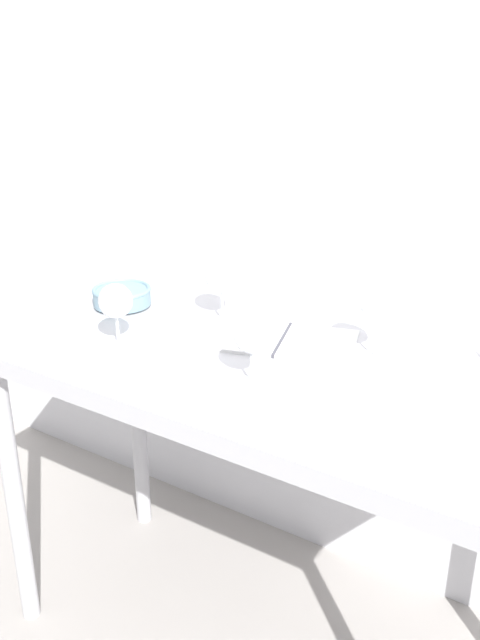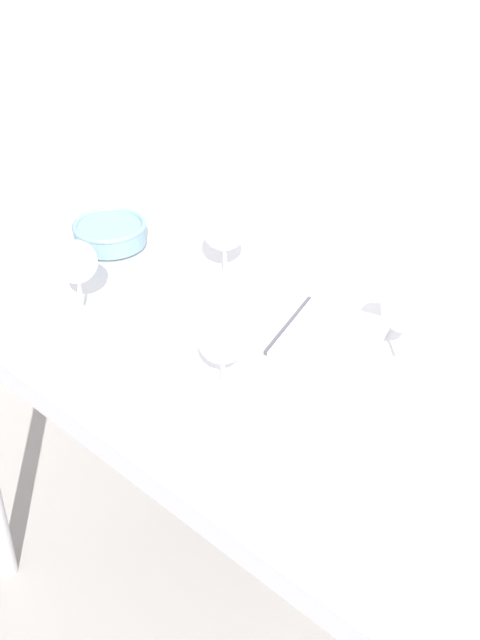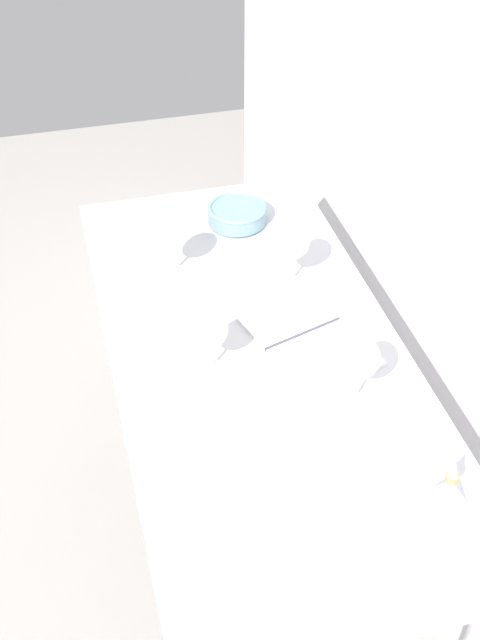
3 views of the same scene
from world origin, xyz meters
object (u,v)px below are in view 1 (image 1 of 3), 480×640
at_px(wine_glass_far_right, 379,308).
at_px(tasting_bowl, 122,296).
at_px(tasting_sheet_upper, 386,408).
at_px(wine_glass_near_left, 116,303).
at_px(wine_glass_far_left, 222,277).
at_px(open_notebook, 282,340).
at_px(wine_glass_near_center, 252,336).

relative_size(wine_glass_far_right, tasting_bowl, 1.06).
bearing_deg(tasting_sheet_upper, wine_glass_near_left, 159.31).
distance_m(wine_glass_far_left, open_notebook, 0.23).
height_order(wine_glass_near_left, tasting_sheet_upper, wine_glass_near_left).
xyz_separation_m(wine_glass_far_right, wine_glass_near_center, (-0.17, -0.27, -0.01)).
bearing_deg(open_notebook, wine_glass_far_right, -7.76).
bearing_deg(wine_glass_far_right, tasting_sheet_upper, -62.21).
bearing_deg(open_notebook, wine_glass_near_center, -93.52).
relative_size(wine_glass_near_left, wine_glass_far_left, 0.94).
bearing_deg(wine_glass_far_right, open_notebook, -171.11).
relative_size(wine_glass_near_center, tasting_bowl, 0.97).
xyz_separation_m(wine_glass_near_left, wine_glass_far_left, (0.11, 0.27, 0.01)).
relative_size(wine_glass_near_left, open_notebook, 0.41).
height_order(wine_glass_far_left, open_notebook, wine_glass_far_left).
bearing_deg(tasting_sheet_upper, tasting_bowl, 143.02).
xyz_separation_m(wine_glass_near_left, open_notebook, (0.31, 0.25, -0.11)).
xyz_separation_m(wine_glass_far_right, tasting_sheet_upper, (0.11, -0.21, -0.12)).
bearing_deg(wine_glass_near_center, tasting_bowl, 159.69).
relative_size(wine_glass_near_center, open_notebook, 0.40).
bearing_deg(wine_glass_far_left, open_notebook, -8.09).
bearing_deg(wine_glass_far_right, wine_glass_far_left, -178.97).
height_order(wine_glass_near_left, wine_glass_near_center, wine_glass_near_left).
bearing_deg(wine_glass_far_right, tasting_bowl, -174.82).
bearing_deg(tasting_bowl, open_notebook, 3.45).
height_order(wine_glass_near_center, open_notebook, wine_glass_near_center).
relative_size(wine_glass_near_left, tasting_bowl, 1.00).
distance_m(wine_glass_far_right, wine_glass_far_left, 0.42).
bearing_deg(wine_glass_near_left, wine_glass_near_center, 2.50).
bearing_deg(wine_glass_far_right, wine_glass_near_left, -152.22).
bearing_deg(wine_glass_far_left, tasting_sheet_upper, -20.93).
relative_size(wine_glass_far_left, tasting_bowl, 1.06).
bearing_deg(tasting_sheet_upper, open_notebook, 125.52).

